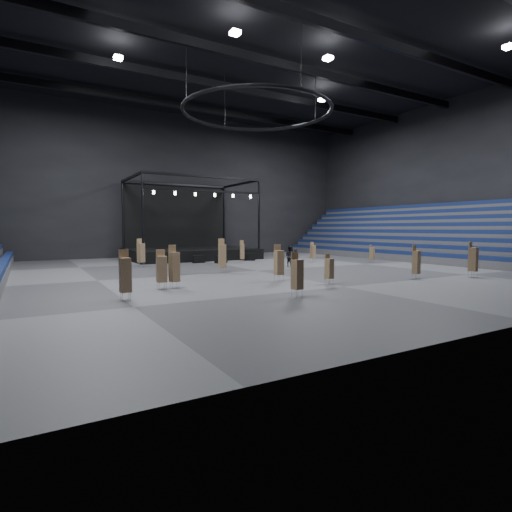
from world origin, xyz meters
TOP-DOWN VIEW (x-y plane):
  - floor at (0.00, 0.00)m, footprint 50.00×50.00m
  - ceiling at (0.00, 0.00)m, footprint 50.00×42.00m
  - wall_back at (0.00, 21.00)m, footprint 50.00×0.20m
  - wall_right at (25.00, 0.00)m, footprint 0.20×42.00m
  - bleachers_right at (22.94, 0.00)m, footprint 7.20×40.00m
  - stage at (0.00, 16.24)m, footprint 14.00×10.00m
  - truss_ring at (-0.00, 0.00)m, footprint 12.30×12.30m
  - roof_girders at (0.00, -0.00)m, footprint 49.00×30.35m
  - floodlights at (0.00, -4.00)m, footprint 28.60×16.60m
  - flight_case_left at (-1.36, 9.57)m, footprint 1.21×0.64m
  - flight_case_mid at (0.56, 8.28)m, footprint 1.28×0.77m
  - flight_case_right at (4.62, 9.60)m, footprint 1.35×1.00m
  - chair_stack_0 at (-4.56, -11.99)m, footprint 0.53×0.53m
  - chair_stack_1 at (-7.58, 8.01)m, footprint 0.70×0.70m
  - chair_stack_2 at (-9.12, -6.04)m, footprint 0.59×0.59m
  - chair_stack_3 at (-0.01, -9.17)m, footprint 0.47×0.47m
  - chair_stack_4 at (2.87, 8.01)m, footprint 0.51×0.51m
  - chair_stack_5 at (-3.31, -0.28)m, footprint 0.58×0.58m
  - chair_stack_6 at (11.29, -11.63)m, footprint 0.63×0.63m
  - chair_stack_7 at (-9.90, -6.12)m, footprint 0.56×0.56m
  - chair_stack_8 at (-1.98, -6.35)m, footprint 0.56×0.56m
  - chair_stack_9 at (14.00, 0.66)m, footprint 0.55×0.55m
  - chair_stack_10 at (7.07, -10.11)m, footprint 0.48×0.48m
  - chair_stack_11 at (-12.46, -8.62)m, footprint 0.52×0.52m
  - chair_stack_12 at (-6.87, 1.18)m, footprint 0.52×0.52m
  - chair_stack_13 at (9.43, 4.53)m, footprint 0.46×0.46m
  - man_center at (4.40, 0.73)m, footprint 0.71×0.56m
  - crew_member at (4.59, 1.80)m, footprint 0.94×1.09m

SIDE VIEW (x-z plane):
  - floor at x=0.00m, z-range 0.00..0.00m
  - flight_case_left at x=-1.36m, z-range 0.00..0.79m
  - flight_case_mid at x=0.56m, z-range 0.00..0.81m
  - flight_case_right at x=4.62m, z-range 0.00..0.81m
  - man_center at x=4.40m, z-range 0.00..1.70m
  - crew_member at x=4.59m, z-range 0.00..1.92m
  - chair_stack_9 at x=14.00m, z-range 0.06..1.93m
  - chair_stack_3 at x=-0.01m, z-range 0.06..1.98m
  - chair_stack_13 at x=9.43m, z-range 0.06..2.16m
  - chair_stack_12 at x=-6.87m, z-range 0.06..2.25m
  - chair_stack_4 at x=2.87m, z-range 0.02..2.32m
  - chair_stack_10 at x=7.07m, z-range 0.03..2.39m
  - chair_stack_0 at x=-4.56m, z-range 0.05..2.37m
  - chair_stack_7 at x=-9.90m, z-range 0.08..2.39m
  - chair_stack_8 at x=-1.98m, z-range 0.06..2.52m
  - chair_stack_11 at x=-12.46m, z-range 0.04..2.56m
  - chair_stack_2 at x=-9.12m, z-range 0.04..2.61m
  - chair_stack_6 at x=11.29m, z-range 0.05..2.64m
  - chair_stack_1 at x=-7.58m, z-range 0.05..2.66m
  - chair_stack_5 at x=-3.31m, z-range 0.03..2.77m
  - stage at x=0.00m, z-range -3.15..6.05m
  - bleachers_right at x=22.94m, z-range -1.47..4.93m
  - wall_back at x=0.00m, z-range 0.00..18.00m
  - wall_right at x=25.00m, z-range 0.00..18.00m
  - truss_ring at x=0.00m, z-range 10.43..15.58m
  - floodlights at x=0.00m, z-range 16.48..16.73m
  - roof_girders at x=0.00m, z-range 16.85..17.55m
  - ceiling at x=0.00m, z-range 17.90..18.10m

